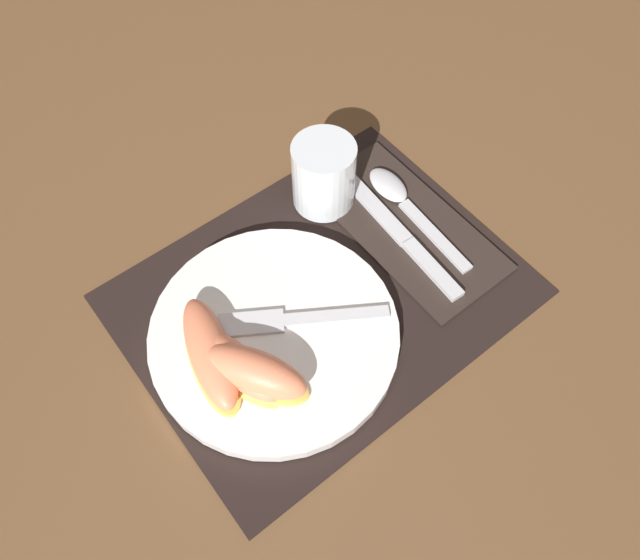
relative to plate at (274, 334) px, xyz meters
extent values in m
plane|color=brown|center=(0.07, 0.01, -0.01)|extent=(3.00, 3.00, 0.00)
cube|color=black|center=(0.07, 0.01, -0.01)|extent=(0.42, 0.32, 0.00)
cylinder|color=white|center=(0.00, 0.00, 0.00)|extent=(0.26, 0.26, 0.02)
cylinder|color=silver|center=(0.16, 0.12, 0.04)|extent=(0.07, 0.07, 0.09)
cylinder|color=#F9AD19|center=(0.16, 0.12, 0.01)|extent=(0.06, 0.06, 0.04)
cube|color=#2D231E|center=(0.21, 0.02, -0.01)|extent=(0.12, 0.24, 0.00)
cube|color=silver|center=(0.19, -0.04, 0.00)|extent=(0.02, 0.09, 0.01)
cube|color=silver|center=(0.19, 0.07, 0.00)|extent=(0.03, 0.13, 0.01)
cube|color=silver|center=(0.22, -0.01, 0.00)|extent=(0.02, 0.12, 0.01)
ellipsoid|color=silver|center=(0.23, 0.08, 0.00)|extent=(0.04, 0.06, 0.01)
cube|color=silver|center=(0.06, -0.03, 0.01)|extent=(0.10, 0.07, 0.00)
cube|color=silver|center=(-0.01, 0.02, 0.01)|extent=(0.07, 0.06, 0.00)
ellipsoid|color=#F7C656|center=(-0.07, 0.02, 0.01)|extent=(0.08, 0.14, 0.01)
ellipsoid|color=#F4845B|center=(-0.07, 0.02, 0.02)|extent=(0.07, 0.13, 0.03)
ellipsoid|color=#F7C656|center=(-0.06, -0.01, 0.01)|extent=(0.06, 0.13, 0.01)
ellipsoid|color=#F4845B|center=(-0.06, -0.01, 0.02)|extent=(0.06, 0.12, 0.03)
ellipsoid|color=#F7C656|center=(-0.05, -0.03, 0.01)|extent=(0.10, 0.12, 0.01)
ellipsoid|color=#F4845B|center=(-0.05, -0.03, 0.03)|extent=(0.09, 0.12, 0.04)
camera|label=1|loc=(-0.14, -0.26, 0.58)|focal=35.00mm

